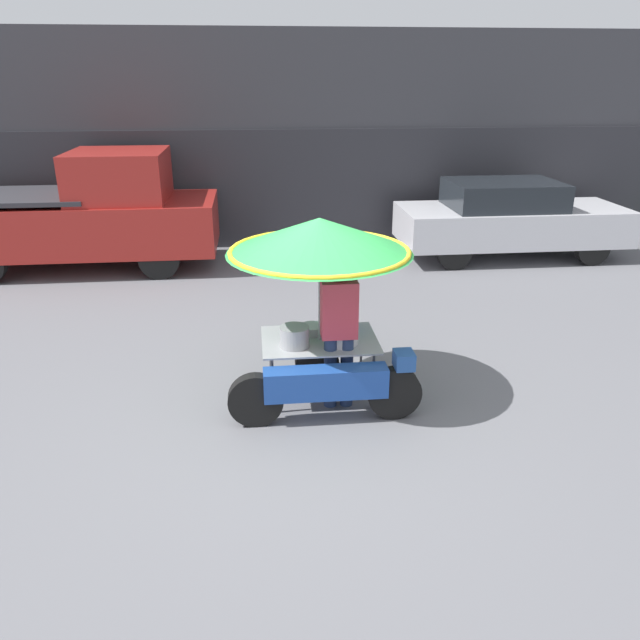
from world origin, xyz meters
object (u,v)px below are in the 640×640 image
at_px(vendor_motorcycle_cart, 321,260).
at_px(vendor_person, 339,327).
at_px(parked_car, 509,218).
at_px(pickup_truck, 87,215).

bearing_deg(vendor_motorcycle_cart, vendor_person, -52.61).
xyz_separation_m(vendor_person, parked_car, (4.17, 5.67, -0.16)).
bearing_deg(vendor_person, vendor_motorcycle_cart, 127.39).
bearing_deg(pickup_truck, vendor_person, -55.80).
height_order(vendor_motorcycle_cart, parked_car, vendor_motorcycle_cart).
distance_m(vendor_person, pickup_truck, 6.97).
distance_m(vendor_motorcycle_cart, parked_car, 7.01).
relative_size(vendor_motorcycle_cart, pickup_truck, 0.41).
height_order(vendor_person, parked_car, vendor_person).
relative_size(vendor_motorcycle_cart, vendor_person, 1.23).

